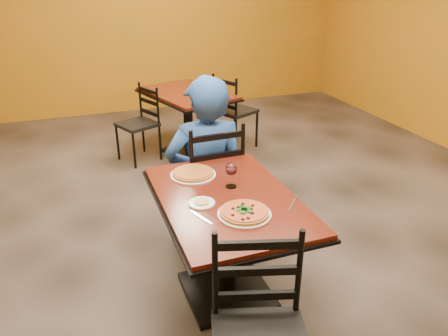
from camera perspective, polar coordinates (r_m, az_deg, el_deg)
name	(u,v)px	position (r m, az deg, el deg)	size (l,w,h in m)	color
floor	(205,252)	(3.49, -2.54, -10.96)	(7.00, 8.00, 0.01)	black
wall_back	(117,10)	(6.79, -13.77, 19.49)	(7.00, 0.01, 3.00)	#C16D15
table_main	(227,223)	(2.78, 0.41, -7.27)	(0.83, 1.23, 0.75)	#5A180E
table_second	(188,109)	(5.11, -4.77, 7.74)	(1.06, 1.30, 0.75)	#5A180E
chair_main_far	(209,178)	(3.51, -2.00, -1.28)	(0.45, 0.45, 0.99)	black
chair_second_left	(137,125)	(5.03, -11.29, 5.58)	(0.39, 0.39, 0.85)	black
chair_second_right	(235,111)	(5.32, 1.51, 7.44)	(0.41, 0.41, 0.92)	black
diner	(206,159)	(3.43, -2.35, 1.20)	(0.65, 0.43, 1.33)	navy
plate_main	(244,214)	(2.50, 2.68, -6.06)	(0.31, 0.31, 0.01)	white
pizza_main	(244,212)	(2.49, 2.69, -5.74)	(0.28, 0.28, 0.02)	maroon
plate_far	(193,175)	(2.96, -4.07, -0.88)	(0.31, 0.31, 0.01)	white
pizza_far	(193,173)	(2.96, -4.08, -0.60)	(0.28, 0.28, 0.02)	#B97C23
side_plate	(202,203)	(2.61, -2.93, -4.61)	(0.16, 0.16, 0.01)	white
dip	(202,202)	(2.60, -2.93, -4.44)	(0.09, 0.09, 0.01)	tan
wine_glass	(231,174)	(2.77, 0.94, -0.80)	(0.08, 0.08, 0.18)	white
fork	(201,217)	(2.47, -3.00, -6.47)	(0.01, 0.19, 0.00)	silver
knife	(293,203)	(2.65, 9.06, -4.50)	(0.01, 0.21, 0.00)	silver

